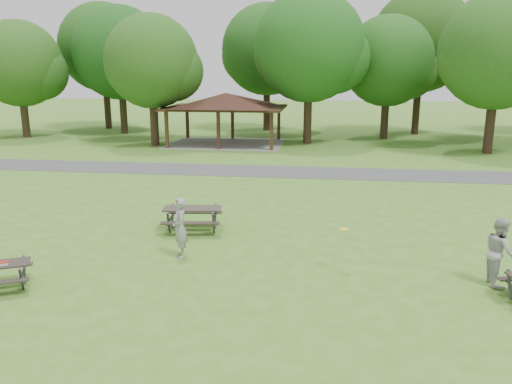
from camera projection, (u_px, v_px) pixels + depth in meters
The scene contains 16 objects.
ground at pixel (200, 271), 13.76m from camera, with size 160.00×160.00×0.00m, color #437621.
asphalt_path at pixel (263, 171), 27.22m from camera, with size 120.00×3.20×0.02m, color #444346.
pavilion at pixel (226, 102), 36.65m from camera, with size 8.60×7.01×3.76m.
tree_row_b at pixel (21, 66), 39.73m from camera, with size 7.14×6.80×9.28m.
tree_row_c at pixel (121, 56), 41.96m from camera, with size 8.19×7.80×10.67m.
tree_row_d at pixel (153, 64), 35.23m from camera, with size 6.93×6.60×9.27m.
tree_row_e at pixel (311, 50), 35.94m from camera, with size 8.40×8.00×11.02m.
tree_row_f at pixel (389, 64), 38.74m from camera, with size 7.35×7.00×9.55m.
tree_row_g at pixel (499, 55), 31.58m from camera, with size 7.77×7.40×10.25m.
tree_deep_a at pixel (105, 50), 45.58m from camera, with size 8.40×8.00×11.38m.
tree_deep_b at pixel (268, 52), 44.14m from camera, with size 8.40×8.00×11.13m.
tree_deep_c at pixel (422, 44), 41.33m from camera, with size 8.82×8.40×11.90m.
picnic_table_middle at pixel (192, 213), 17.04m from camera, with size 2.15×1.82×0.85m.
frisbee_in_flight at pixel (344, 229), 13.48m from camera, with size 0.26×0.26×0.02m.
frisbee_thrower at pixel (180, 228), 14.56m from camera, with size 0.66×0.43×1.80m, color gray.
frisbee_catcher at pixel (499, 251), 12.72m from camera, with size 0.86×0.67×1.78m, color #ABACAE.
Camera 1 is at (3.26, -12.51, 5.39)m, focal length 35.00 mm.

